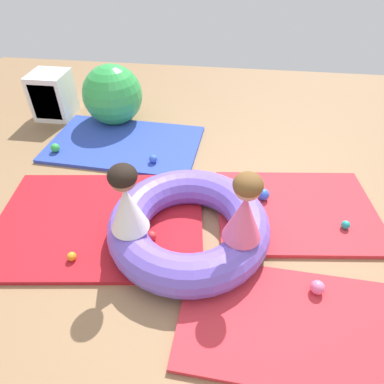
{
  "coord_description": "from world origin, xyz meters",
  "views": [
    {
      "loc": [
        0.23,
        -1.8,
        2.11
      ],
      "look_at": [
        -0.04,
        0.28,
        0.34
      ],
      "focal_mm": 31.8,
      "sensor_mm": 36.0,
      "label": 1
    }
  ],
  "objects_px": {
    "child_in_pink": "(245,208)",
    "play_ball_green": "(55,148)",
    "play_ball_blue": "(153,159)",
    "play_ball_orange": "(72,256)",
    "play_ball_teal": "(346,225)",
    "play_ball_yellow": "(121,119)",
    "inflatable_cushion": "(189,225)",
    "play_ball_blue_second": "(263,195)",
    "play_ball_red": "(152,236)",
    "storage_cube": "(52,96)",
    "exercise_ball_large": "(113,95)",
    "child_in_white": "(126,199)",
    "play_ball_pink": "(317,287)"
  },
  "relations": [
    {
      "from": "child_in_pink",
      "to": "play_ball_green",
      "type": "relative_size",
      "value": 5.62
    },
    {
      "from": "play_ball_blue",
      "to": "play_ball_orange",
      "type": "relative_size",
      "value": 1.22
    },
    {
      "from": "play_ball_teal",
      "to": "play_ball_yellow",
      "type": "xyz_separation_m",
      "value": [
        -2.37,
        1.49,
        0.02
      ]
    },
    {
      "from": "inflatable_cushion",
      "to": "play_ball_teal",
      "type": "xyz_separation_m",
      "value": [
        1.28,
        0.25,
        -0.08
      ]
    },
    {
      "from": "play_ball_blue_second",
      "to": "play_ball_green",
      "type": "bearing_deg",
      "value": 167.26
    },
    {
      "from": "play_ball_red",
      "to": "play_ball_yellow",
      "type": "bearing_deg",
      "value": 113.42
    },
    {
      "from": "child_in_pink",
      "to": "play_ball_blue",
      "type": "bearing_deg",
      "value": -9.81
    },
    {
      "from": "play_ball_orange",
      "to": "child_in_pink",
      "type": "bearing_deg",
      "value": 7.26
    },
    {
      "from": "play_ball_blue",
      "to": "play_ball_yellow",
      "type": "height_order",
      "value": "play_ball_yellow"
    },
    {
      "from": "storage_cube",
      "to": "play_ball_blue_second",
      "type": "bearing_deg",
      "value": -27.45
    },
    {
      "from": "exercise_ball_large",
      "to": "inflatable_cushion",
      "type": "bearing_deg",
      "value": -57.41
    },
    {
      "from": "child_in_white",
      "to": "child_in_pink",
      "type": "height_order",
      "value": "child_in_white"
    },
    {
      "from": "exercise_ball_large",
      "to": "storage_cube",
      "type": "height_order",
      "value": "exercise_ball_large"
    },
    {
      "from": "play_ball_red",
      "to": "storage_cube",
      "type": "height_order",
      "value": "storage_cube"
    },
    {
      "from": "inflatable_cushion",
      "to": "play_ball_pink",
      "type": "bearing_deg",
      "value": -23.13
    },
    {
      "from": "inflatable_cushion",
      "to": "child_in_white",
      "type": "distance_m",
      "value": 0.62
    },
    {
      "from": "play_ball_blue",
      "to": "play_ball_teal",
      "type": "height_order",
      "value": "play_ball_blue"
    },
    {
      "from": "child_in_white",
      "to": "child_in_pink",
      "type": "distance_m",
      "value": 0.8
    },
    {
      "from": "child_in_pink",
      "to": "play_ball_blue",
      "type": "height_order",
      "value": "child_in_pink"
    },
    {
      "from": "exercise_ball_large",
      "to": "play_ball_teal",
      "type": "bearing_deg",
      "value": -32.93
    },
    {
      "from": "play_ball_blue",
      "to": "play_ball_pink",
      "type": "bearing_deg",
      "value": -43.39
    },
    {
      "from": "play_ball_green",
      "to": "exercise_ball_large",
      "type": "bearing_deg",
      "value": 62.09
    },
    {
      "from": "inflatable_cushion",
      "to": "play_ball_pink",
      "type": "distance_m",
      "value": 1.04
    },
    {
      "from": "child_in_white",
      "to": "child_in_pink",
      "type": "xyz_separation_m",
      "value": [
        0.8,
        0.02,
        -0.0
      ]
    },
    {
      "from": "play_ball_yellow",
      "to": "exercise_ball_large",
      "type": "distance_m",
      "value": 0.3
    },
    {
      "from": "child_in_white",
      "to": "play_ball_blue",
      "type": "xyz_separation_m",
      "value": [
        -0.12,
        1.2,
        -0.5
      ]
    },
    {
      "from": "child_in_pink",
      "to": "exercise_ball_large",
      "type": "distance_m",
      "value": 2.61
    },
    {
      "from": "play_ball_blue",
      "to": "storage_cube",
      "type": "bearing_deg",
      "value": 148.44
    },
    {
      "from": "inflatable_cushion",
      "to": "play_ball_red",
      "type": "relative_size",
      "value": 15.81
    },
    {
      "from": "inflatable_cushion",
      "to": "play_ball_yellow",
      "type": "relative_size",
      "value": 11.8
    },
    {
      "from": "play_ball_blue_second",
      "to": "storage_cube",
      "type": "relative_size",
      "value": 0.19
    },
    {
      "from": "play_ball_teal",
      "to": "play_ball_orange",
      "type": "distance_m",
      "value": 2.22
    },
    {
      "from": "inflatable_cushion",
      "to": "exercise_ball_large",
      "type": "bearing_deg",
      "value": 122.59
    },
    {
      "from": "play_ball_yellow",
      "to": "play_ball_green",
      "type": "bearing_deg",
      "value": -127.15
    },
    {
      "from": "play_ball_red",
      "to": "play_ball_green",
      "type": "height_order",
      "value": "play_ball_green"
    },
    {
      "from": "play_ball_teal",
      "to": "play_ball_blue_second",
      "type": "distance_m",
      "value": 0.73
    },
    {
      "from": "storage_cube",
      "to": "exercise_ball_large",
      "type": "bearing_deg",
      "value": -2.71
    },
    {
      "from": "child_in_white",
      "to": "exercise_ball_large",
      "type": "relative_size",
      "value": 0.76
    },
    {
      "from": "inflatable_cushion",
      "to": "storage_cube",
      "type": "xyz_separation_m",
      "value": [
        -2.0,
        1.89,
        0.12
      ]
    },
    {
      "from": "play_ball_blue_second",
      "to": "storage_cube",
      "type": "xyz_separation_m",
      "value": [
        -2.61,
        1.36,
        0.19
      ]
    },
    {
      "from": "child_in_white",
      "to": "play_ball_red",
      "type": "xyz_separation_m",
      "value": [
        0.11,
        0.14,
        -0.5
      ]
    },
    {
      "from": "child_in_white",
      "to": "inflatable_cushion",
      "type": "bearing_deg",
      "value": 122.56
    },
    {
      "from": "play_ball_teal",
      "to": "play_ball_green",
      "type": "distance_m",
      "value": 3.0
    },
    {
      "from": "play_ball_yellow",
      "to": "play_ball_red",
      "type": "bearing_deg",
      "value": -66.58
    },
    {
      "from": "play_ball_pink",
      "to": "play_ball_orange",
      "type": "relative_size",
      "value": 1.4
    },
    {
      "from": "play_ball_yellow",
      "to": "exercise_ball_large",
      "type": "bearing_deg",
      "value": 133.59
    },
    {
      "from": "child_in_pink",
      "to": "play_ball_yellow",
      "type": "xyz_separation_m",
      "value": [
        -1.49,
        1.95,
        -0.48
      ]
    },
    {
      "from": "child_in_white",
      "to": "play_ball_orange",
      "type": "distance_m",
      "value": 0.69
    },
    {
      "from": "inflatable_cushion",
      "to": "storage_cube",
      "type": "relative_size",
      "value": 2.3
    },
    {
      "from": "play_ball_yellow",
      "to": "play_ball_pink",
      "type": "bearing_deg",
      "value": -46.58
    }
  ]
}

